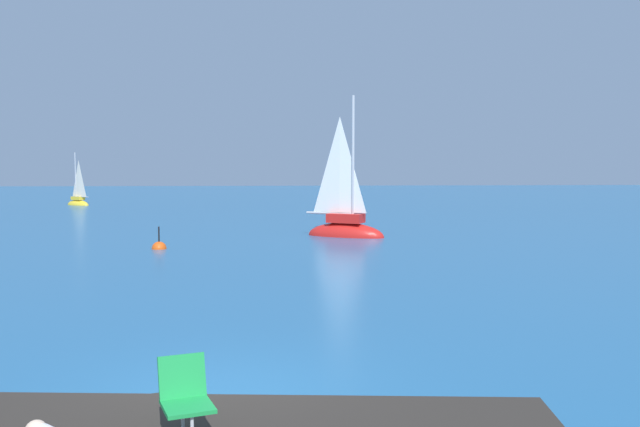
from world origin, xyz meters
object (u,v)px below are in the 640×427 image
at_px(sailboat_far, 78,202).
at_px(beach_chair, 185,394).
at_px(marker_buoy, 159,249).
at_px(sailboat_near, 345,228).

height_order(sailboat_far, beach_chair, sailboat_far).
xyz_separation_m(beach_chair, marker_buoy, (-3.64, 19.22, -1.00)).
bearing_deg(marker_buoy, sailboat_far, 112.11).
bearing_deg(beach_chair, sailboat_near, 151.50).
height_order(sailboat_far, marker_buoy, sailboat_far).
relative_size(sailboat_far, beach_chair, 5.40).
xyz_separation_m(sailboat_near, beach_chair, (-3.81, -23.07, 0.64)).
bearing_deg(sailboat_far, beach_chair, 144.83).
bearing_deg(sailboat_near, marker_buoy, -126.07).
height_order(beach_chair, marker_buoy, beach_chair).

